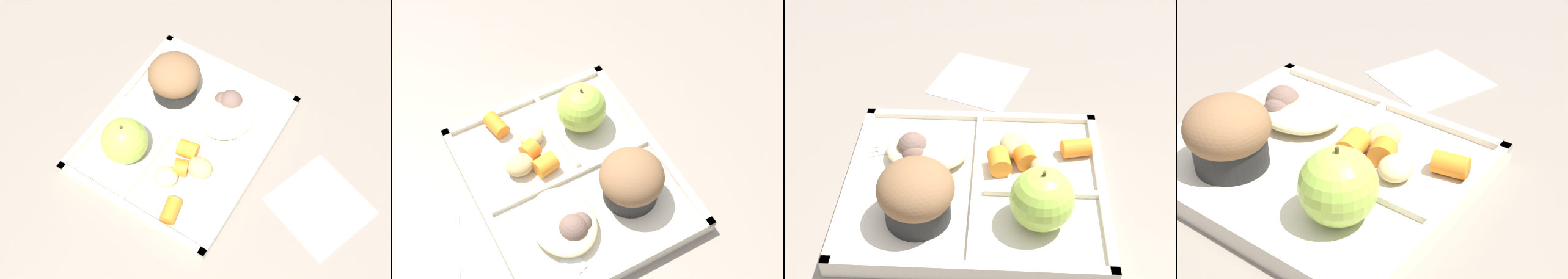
{
  "view_description": "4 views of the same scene",
  "coord_description": "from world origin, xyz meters",
  "views": [
    {
      "loc": [
        -0.3,
        -0.21,
        0.64
      ],
      "look_at": [
        -0.01,
        -0.03,
        0.04
      ],
      "focal_mm": 42.26,
      "sensor_mm": 36.0,
      "label": 1
    },
    {
      "loc": [
        0.39,
        -0.19,
        0.72
      ],
      "look_at": [
        -0.03,
        0.04,
        0.05
      ],
      "focal_mm": 55.9,
      "sensor_mm": 36.0,
      "label": 2
    },
    {
      "loc": [
        -0.03,
        0.47,
        0.49
      ],
      "look_at": [
        -0.0,
        -0.04,
        0.05
      ],
      "focal_mm": 51.96,
      "sensor_mm": 36.0,
      "label": 3
    },
    {
      "loc": [
        -0.33,
        0.36,
        0.37
      ],
      "look_at": [
        -0.06,
        -0.02,
        0.05
      ],
      "focal_mm": 55.61,
      "sensor_mm": 36.0,
      "label": 4
    }
  ],
  "objects": [
    {
      "name": "lunch_tray",
      "position": [
        -0.0,
        0.0,
        0.01
      ],
      "size": [
        0.3,
        0.26,
        0.02
      ],
      "color": "beige",
      "rests_on": "ground"
    },
    {
      "name": "egg_noodle_pile",
      "position": [
        0.06,
        -0.04,
        0.03
      ],
      "size": [
        0.1,
        0.08,
        0.03
      ],
      "primitive_type": "ellipsoid",
      "color": "beige",
      "rests_on": "lunch_tray"
    },
    {
      "name": "plastic_fork",
      "position": [
        0.09,
        -0.06,
        0.02
      ],
      "size": [
        0.13,
        0.05,
        0.0
      ],
      "color": "silver",
      "rests_on": "lunch_tray"
    },
    {
      "name": "carrot_slice_edge",
      "position": [
        -0.06,
        -0.03,
        0.03
      ],
      "size": [
        0.03,
        0.03,
        0.03
      ],
      "primitive_type": "cylinder",
      "rotation": [
        0.0,
        1.57,
        5.04
      ],
      "color": "orange",
      "rests_on": "lunch_tray"
    },
    {
      "name": "ground",
      "position": [
        0.0,
        0.0,
        0.0
      ],
      "size": [
        6.0,
        6.0,
        0.0
      ],
      "primitive_type": "plane",
      "color": "slate"
    },
    {
      "name": "carrot_slice_diagonal",
      "position": [
        -0.03,
        -0.03,
        0.03
      ],
      "size": [
        0.03,
        0.03,
        0.03
      ],
      "primitive_type": "cylinder",
      "rotation": [
        0.0,
        1.57,
        4.88
      ],
      "color": "orange",
      "rests_on": "lunch_tray"
    },
    {
      "name": "green_apple",
      "position": [
        -0.07,
        0.06,
        0.05
      ],
      "size": [
        0.07,
        0.07,
        0.08
      ],
      "color": "#93B742",
      "rests_on": "lunch_tray"
    },
    {
      "name": "paper_napkin",
      "position": [
        0.01,
        -0.23,
        0.0
      ],
      "size": [
        0.16,
        0.16,
        0.0
      ],
      "primitive_type": "cube",
      "rotation": [
        0.0,
        0.0,
        -0.36
      ],
      "color": "white",
      "rests_on": "ground"
    },
    {
      "name": "carrot_slice_near_corner",
      "position": [
        -0.12,
        -0.06,
        0.03
      ],
      "size": [
        0.04,
        0.03,
        0.02
      ],
      "primitive_type": "cylinder",
      "rotation": [
        0.0,
        1.57,
        0.2
      ],
      "color": "orange",
      "rests_on": "lunch_tray"
    },
    {
      "name": "potato_chunk_small",
      "position": [
        -0.08,
        -0.02,
        0.03
      ],
      "size": [
        0.04,
        0.04,
        0.02
      ],
      "primitive_type": "ellipsoid",
      "rotation": [
        0.0,
        0.0,
        1.75
      ],
      "color": "tan",
      "rests_on": "lunch_tray"
    },
    {
      "name": "bran_muffin",
      "position": [
        0.06,
        0.06,
        0.05
      ],
      "size": [
        0.08,
        0.08,
        0.07
      ],
      "color": "black",
      "rests_on": "lunch_tray"
    },
    {
      "name": "meatball_front",
      "position": [
        0.08,
        -0.04,
        0.03
      ],
      "size": [
        0.04,
        0.04,
        0.04
      ],
      "primitive_type": "sphere",
      "color": "brown",
      "rests_on": "lunch_tray"
    },
    {
      "name": "potato_chunk_large",
      "position": [
        -0.04,
        -0.06,
        0.03
      ],
      "size": [
        0.03,
        0.04,
        0.03
      ],
      "primitive_type": "ellipsoid",
      "rotation": [
        0.0,
        0.0,
        4.7
      ],
      "color": "tan",
      "rests_on": "lunch_tray"
    },
    {
      "name": "meatball_back",
      "position": [
        0.08,
        -0.03,
        0.03
      ],
      "size": [
        0.03,
        0.03,
        0.03
      ],
      "primitive_type": "sphere",
      "color": "brown",
      "rests_on": "lunch_tray"
    }
  ]
}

